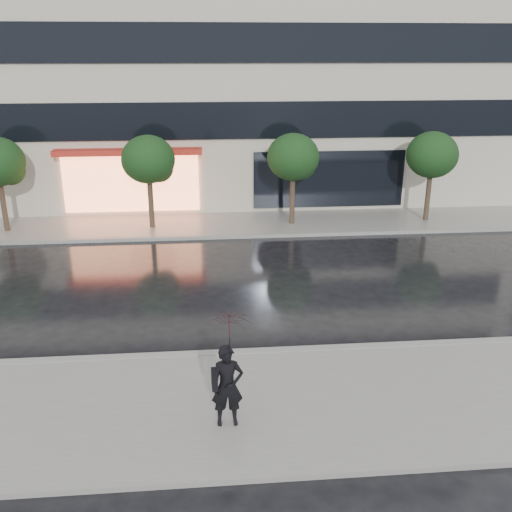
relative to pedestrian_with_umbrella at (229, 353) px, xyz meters
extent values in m
plane|color=black|center=(0.32, 3.87, -1.73)|extent=(120.00, 120.00, 0.00)
cube|color=slate|center=(0.32, 0.62, -1.67)|extent=(60.00, 4.50, 0.12)
cube|color=slate|center=(0.32, 14.12, -1.67)|extent=(60.00, 3.50, 0.12)
cube|color=gray|center=(0.32, 2.87, -1.66)|extent=(60.00, 0.25, 0.14)
cube|color=gray|center=(0.32, 12.37, -1.66)|extent=(60.00, 0.25, 0.14)
cube|color=#B5AC99|center=(0.32, 21.87, 7.27)|extent=(30.00, 12.00, 18.00)
cube|color=black|center=(0.32, 15.81, 2.57)|extent=(28.00, 0.12, 1.60)
cube|color=black|center=(0.32, 15.81, 5.77)|extent=(28.00, 0.12, 1.60)
cube|color=#FF8C59|center=(-3.68, 15.79, -0.13)|extent=(6.00, 0.10, 2.60)
cube|color=#AE251A|center=(-3.68, 15.46, 1.32)|extent=(6.40, 0.70, 0.25)
cube|color=black|center=(5.32, 15.81, -0.13)|extent=(7.00, 0.10, 2.60)
cylinder|color=#33261C|center=(-8.68, 13.87, -0.63)|extent=(0.22, 0.22, 2.20)
sphere|color=black|center=(-8.28, 14.07, 0.87)|extent=(1.20, 1.20, 1.20)
cylinder|color=#33261C|center=(-2.68, 13.87, -0.63)|extent=(0.22, 0.22, 2.20)
ellipsoid|color=black|center=(-2.68, 13.87, 1.27)|extent=(2.20, 2.20, 1.98)
sphere|color=black|center=(-2.28, 14.07, 0.87)|extent=(1.20, 1.20, 1.20)
cylinder|color=#33261C|center=(3.32, 13.87, -0.63)|extent=(0.22, 0.22, 2.20)
ellipsoid|color=black|center=(3.32, 13.87, 1.27)|extent=(2.20, 2.20, 1.98)
sphere|color=black|center=(3.72, 14.07, 0.87)|extent=(1.20, 1.20, 1.20)
cylinder|color=#33261C|center=(9.32, 13.87, -0.63)|extent=(0.22, 0.22, 2.20)
ellipsoid|color=black|center=(9.32, 13.87, 1.27)|extent=(2.20, 2.20, 1.98)
sphere|color=black|center=(9.72, 14.07, 0.87)|extent=(1.20, 1.20, 1.20)
imported|color=black|center=(-0.03, 0.00, -0.74)|extent=(0.65, 0.44, 1.74)
imported|color=#360911|center=(0.02, 0.00, 0.40)|extent=(1.01, 1.03, 0.89)
cylinder|color=black|center=(0.02, 0.00, -0.10)|extent=(0.02, 0.02, 0.87)
cube|color=black|center=(-0.29, -0.07, -0.53)|extent=(0.13, 0.33, 0.37)
camera|label=1|loc=(-0.33, -9.70, 5.52)|focal=40.00mm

